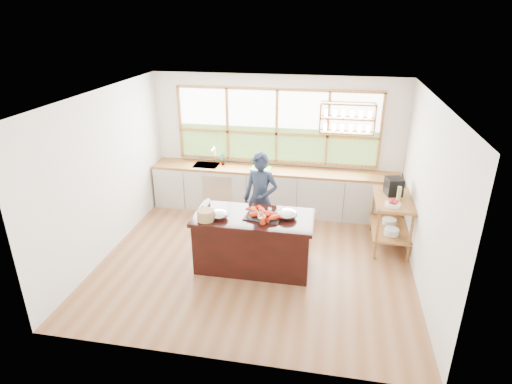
% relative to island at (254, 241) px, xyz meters
% --- Properties ---
extents(ground_plane, '(5.00, 5.00, 0.00)m').
position_rel_island_xyz_m(ground_plane, '(0.00, 0.20, -0.45)').
color(ground_plane, brown).
extents(room_shell, '(5.02, 4.52, 2.71)m').
position_rel_island_xyz_m(room_shell, '(0.02, 0.71, 1.30)').
color(room_shell, silver).
rests_on(room_shell, ground_plane).
extents(back_counter, '(4.90, 0.63, 0.90)m').
position_rel_island_xyz_m(back_counter, '(-0.02, 2.14, 0.00)').
color(back_counter, beige).
rests_on(back_counter, ground_plane).
extents(right_shelf_unit, '(0.62, 1.10, 0.90)m').
position_rel_island_xyz_m(right_shelf_unit, '(2.19, 1.09, 0.15)').
color(right_shelf_unit, olive).
rests_on(right_shelf_unit, ground_plane).
extents(island, '(1.85, 0.90, 0.90)m').
position_rel_island_xyz_m(island, '(0.00, 0.00, 0.00)').
color(island, black).
rests_on(island, ground_plane).
extents(cook, '(0.66, 0.49, 1.66)m').
position_rel_island_xyz_m(cook, '(-0.03, 0.80, 0.38)').
color(cook, '#1D273A').
rests_on(cook, ground_plane).
extents(potted_plant, '(0.14, 0.11, 0.25)m').
position_rel_island_xyz_m(potted_plant, '(-1.06, 2.20, 0.57)').
color(potted_plant, slate).
rests_on(potted_plant, back_counter).
extents(cutting_board, '(0.42, 0.33, 0.01)m').
position_rel_island_xyz_m(cutting_board, '(-0.26, 2.14, 0.45)').
color(cutting_board, green).
rests_on(cutting_board, back_counter).
extents(espresso_machine, '(0.32, 0.33, 0.30)m').
position_rel_island_xyz_m(espresso_machine, '(2.19, 1.27, 0.59)').
color(espresso_machine, black).
rests_on(espresso_machine, right_shelf_unit).
extents(wine_bottle, '(0.09, 0.09, 0.27)m').
position_rel_island_xyz_m(wine_bottle, '(2.24, 0.95, 0.58)').
color(wine_bottle, '#9CA755').
rests_on(wine_bottle, right_shelf_unit).
extents(fruit_bowl, '(0.25, 0.25, 0.11)m').
position_rel_island_xyz_m(fruit_bowl, '(2.14, 0.78, 0.49)').
color(fruit_bowl, white).
rests_on(fruit_bowl, right_shelf_unit).
extents(slate_board, '(0.60, 0.47, 0.02)m').
position_rel_island_xyz_m(slate_board, '(0.15, -0.01, 0.45)').
color(slate_board, black).
rests_on(slate_board, island).
extents(lobster_pile, '(0.55, 0.48, 0.08)m').
position_rel_island_xyz_m(lobster_pile, '(0.14, -0.02, 0.50)').
color(lobster_pile, red).
rests_on(lobster_pile, slate_board).
extents(mixing_bowl_left, '(0.28, 0.28, 0.13)m').
position_rel_island_xyz_m(mixing_bowl_left, '(-0.51, -0.15, 0.51)').
color(mixing_bowl_left, '#B0B4B8').
rests_on(mixing_bowl_left, island).
extents(mixing_bowl_right, '(0.31, 0.31, 0.15)m').
position_rel_island_xyz_m(mixing_bowl_right, '(0.51, 0.04, 0.51)').
color(mixing_bowl_right, '#B0B4B8').
rests_on(mixing_bowl_right, island).
extents(wine_glass, '(0.08, 0.08, 0.22)m').
position_rel_island_xyz_m(wine_glass, '(0.15, -0.29, 0.61)').
color(wine_glass, white).
rests_on(wine_glass, island).
extents(wicker_basket, '(0.26, 0.26, 0.17)m').
position_rel_island_xyz_m(wicker_basket, '(-0.69, -0.27, 0.53)').
color(wicker_basket, tan).
rests_on(wicker_basket, island).
extents(parchment_roll, '(0.08, 0.30, 0.08)m').
position_rel_island_xyz_m(parchment_roll, '(-0.83, 0.20, 0.49)').
color(parchment_roll, silver).
rests_on(parchment_roll, island).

